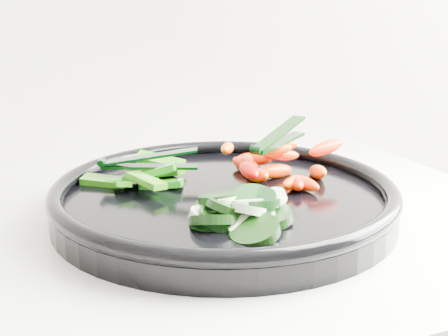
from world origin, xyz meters
name	(u,v)px	position (x,y,z in m)	size (l,w,h in m)	color
veggie_tray	(224,199)	(0.67, 1.67, 0.95)	(0.46, 0.46, 0.04)	black
cucumber_pile	(237,212)	(0.65, 1.60, 0.96)	(0.11, 0.13, 0.04)	black
carrot_pile	(275,166)	(0.75, 1.70, 0.97)	(0.15, 0.16, 0.05)	#FF3900
pepper_pile	(144,177)	(0.61, 1.74, 0.96)	(0.13, 0.12, 0.04)	#236409
tong_carrot	(278,138)	(0.75, 1.69, 1.00)	(0.10, 0.08, 0.02)	black
tong_pepper	(146,162)	(0.61, 1.74, 0.98)	(0.11, 0.06, 0.02)	black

